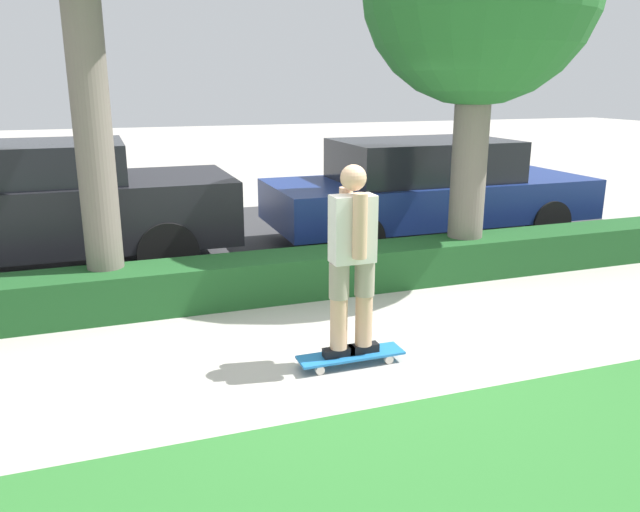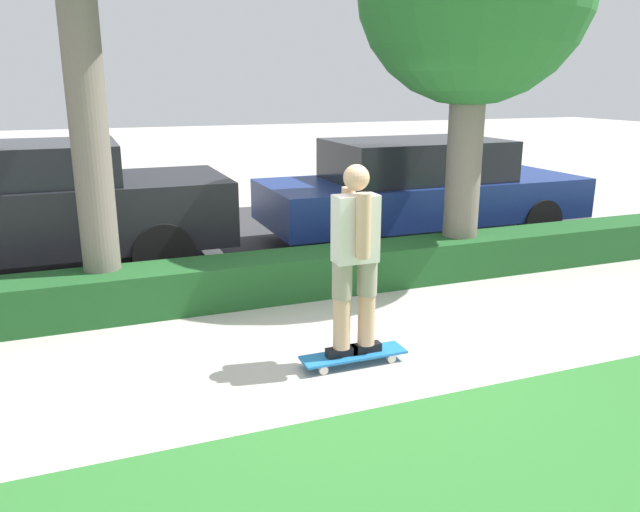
{
  "view_description": "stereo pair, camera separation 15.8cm",
  "coord_description": "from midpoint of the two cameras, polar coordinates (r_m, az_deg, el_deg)",
  "views": [
    {
      "loc": [
        -1.87,
        -4.66,
        2.26
      ],
      "look_at": [
        -0.02,
        0.6,
        0.71
      ],
      "focal_mm": 35.0,
      "sensor_mm": 36.0,
      "label": 1
    },
    {
      "loc": [
        -2.02,
        -4.61,
        2.26
      ],
      "look_at": [
        -0.02,
        0.6,
        0.71
      ],
      "focal_mm": 35.0,
      "sensor_mm": 36.0,
      "label": 2
    }
  ],
  "objects": [
    {
      "name": "street_asphalt",
      "position": [
        9.32,
        -6.77,
        1.42
      ],
      "size": [
        12.39,
        5.0,
        0.01
      ],
      "color": "#38383A",
      "rests_on": "ground_plane"
    },
    {
      "name": "ground_plane",
      "position": [
        5.51,
        3.13,
        -8.71
      ],
      "size": [
        60.0,
        60.0,
        0.0
      ],
      "primitive_type": "plane",
      "color": "#ADA89E"
    },
    {
      "name": "hedge_row",
      "position": [
        6.84,
        -1.97,
        -1.73
      ],
      "size": [
        12.39,
        0.6,
        0.46
      ],
      "color": "#1E5123",
      "rests_on": "ground_plane"
    },
    {
      "name": "skateboard",
      "position": [
        5.25,
        3.71,
        -9.1
      ],
      "size": [
        0.9,
        0.24,
        0.09
      ],
      "color": "#1E6BAD",
      "rests_on": "ground_plane"
    },
    {
      "name": "parked_car_middle",
      "position": [
        9.38,
        10.3,
        6.13
      ],
      "size": [
        4.78,
        1.91,
        1.47
      ],
      "rotation": [
        0.0,
        0.0,
        0.0
      ],
      "color": "navy",
      "rests_on": "ground_plane"
    },
    {
      "name": "skater_person",
      "position": [
        4.95,
        3.88,
        -0.1
      ],
      "size": [
        0.48,
        0.4,
        1.57
      ],
      "color": "black",
      "rests_on": "skateboard"
    },
    {
      "name": "parked_car_front",
      "position": [
        8.19,
        -24.54,
        4.22
      ],
      "size": [
        4.75,
        1.86,
        1.59
      ],
      "rotation": [
        0.0,
        0.0,
        0.01
      ],
      "color": "black",
      "rests_on": "ground_plane"
    }
  ]
}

